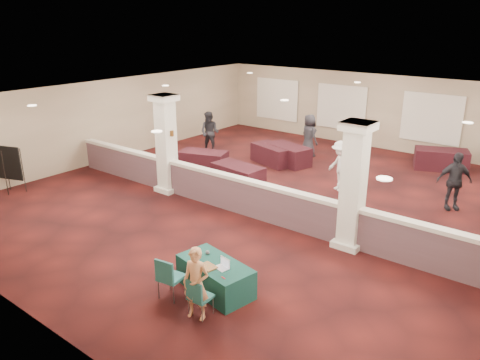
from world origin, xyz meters
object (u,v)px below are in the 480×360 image
Objects in this scene: conf_chair_main at (198,295)px; attendee_b at (340,166)px; near_table at (215,276)px; far_table_back_center at (288,155)px; far_table_front_left at (203,160)px; far_table_back_left at (273,154)px; conf_chair_side at (168,275)px; attendee_c at (454,181)px; woman at (196,284)px; attendee_a at (210,132)px; attendee_d at (309,136)px; far_table_front_center at (238,176)px; easel_board at (9,164)px; far_table_back_right at (441,159)px.

attendee_b is (-1.08, 8.07, 0.36)m from conf_chair_main.
far_table_back_center is (-3.67, 8.63, 0.05)m from near_table.
far_table_front_left is 0.98× the size of far_table_back_left.
conf_chair_side is 0.52× the size of attendee_c.
conf_chair_side reaches higher than far_table_back_left.
attendee_a reaches higher than woman.
attendee_d is at bearing 94.03° from woman.
near_table is 0.96× the size of far_table_front_left.
far_table_back_center is at bearing 33.20° from far_table_back_left.
far_table_front_center is (2.15, -0.62, 0.01)m from far_table_front_left.
woman is 7.48m from far_table_front_center.
near_table is 9.10m from easel_board.
conf_chair_main is at bearing -63.87° from far_table_back_left.
far_table_front_left is 2.79m from far_table_back_left.
far_table_front_center is 2.95m from far_table_back_left.
far_table_back_left is (-4.17, 8.30, 0.04)m from near_table.
attendee_d is (-3.03, 10.88, 0.33)m from conf_chair_side.
far_table_front_left is at bearing 115.82° from woman.
far_table_front_left reaches higher than near_table.
conf_chair_main is at bearing -94.26° from far_table_back_right.
attendee_c is at bearing -7.96° from far_table_back_center.
far_table_back_center is 3.32m from attendee_b.
far_table_back_left is at bearing 138.59° from attendee_c.
near_table is 0.94× the size of far_table_back_left.
far_table_back_right is 1.08× the size of attendee_d.
conf_chair_side is (-0.54, -0.83, 0.22)m from near_table.
far_table_front_left is 9.01m from far_table_back_right.
conf_chair_side is 0.51× the size of far_table_front_center.
attendee_a reaches higher than conf_chair_main.
woman is at bearing -27.49° from easel_board.
conf_chair_main is 0.43× the size of far_table_back_right.
attendee_d is at bearing 120.48° from near_table.
woman is at bearing 133.25° from attendee_d.
far_table_back_right is at bearing 83.08° from conf_chair_main.
easel_board is 1.08× the size of woman.
attendee_d is (0.60, 1.75, 0.51)m from far_table_back_left.
conf_chair_main is 8.97m from attendee_c.
far_table_front_left is at bearing -138.10° from attendee_b.
far_table_front_left is at bearing -125.36° from far_table_back_left.
attendee_b is (3.44, -1.14, 0.48)m from far_table_back_left.
conf_chair_main is at bearing -14.22° from conf_chair_side.
near_table is 0.93× the size of far_table_back_center.
near_table is at bearing -64.70° from attendee_a.
woman is at bearing -57.91° from far_table_front_center.
woman is 11.66m from attendee_d.
attendee_b is 0.96× the size of attendee_d.
near_table is at bearing 48.12° from conf_chair_side.
far_table_back_left is 6.89m from attendee_c.
attendee_c is at bearing -17.89° from attendee_a.
conf_chair_side reaches higher than far_table_back_center.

